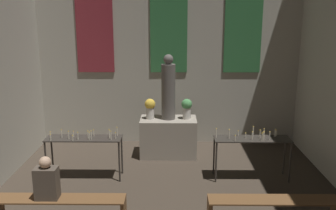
% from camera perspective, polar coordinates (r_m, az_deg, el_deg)
% --- Properties ---
extents(wall_back, '(6.80, 0.16, 5.81)m').
position_cam_1_polar(wall_back, '(9.50, 0.12, 11.53)').
color(wall_back, '#B2AD9E').
rests_on(wall_back, ground_plane).
extents(altar, '(1.32, 0.74, 0.90)m').
position_cam_1_polar(altar, '(8.94, 0.05, -4.88)').
color(altar, gray).
rests_on(altar, ground_plane).
extents(statue, '(0.32, 0.32, 1.51)m').
position_cam_1_polar(statue, '(8.64, 0.06, 2.39)').
color(statue, '#5B5651').
rests_on(statue, altar).
extents(flower_vase_left, '(0.25, 0.25, 0.48)m').
position_cam_1_polar(flower_vase_left, '(8.75, -2.75, -0.39)').
color(flower_vase_left, beige).
rests_on(flower_vase_left, altar).
extents(flower_vase_right, '(0.25, 0.25, 0.48)m').
position_cam_1_polar(flower_vase_right, '(8.74, 2.86, -0.40)').
color(flower_vase_right, beige).
rests_on(flower_vase_right, altar).
extents(candle_rack_left, '(1.53, 0.46, 1.06)m').
position_cam_1_polar(candle_rack_left, '(7.82, -12.65, -5.60)').
color(candle_rack_left, '#332D28').
rests_on(candle_rack_left, ground_plane).
extents(candle_rack_right, '(1.53, 0.46, 1.06)m').
position_cam_1_polar(candle_rack_right, '(7.79, 12.68, -5.68)').
color(candle_rack_right, '#332D28').
rests_on(candle_rack_right, ground_plane).
extents(pew_back_left, '(2.10, 0.36, 0.44)m').
position_cam_1_polar(pew_back_left, '(6.47, -16.08, -14.35)').
color(pew_back_left, brown).
rests_on(pew_back_left, ground_plane).
extents(pew_back_right, '(2.10, 0.36, 0.44)m').
position_cam_1_polar(pew_back_right, '(6.43, 15.76, -14.53)').
color(pew_back_right, brown).
rests_on(pew_back_right, ground_plane).
extents(person_seated, '(0.36, 0.24, 0.71)m').
position_cam_1_polar(person_seated, '(6.34, -18.02, -10.88)').
color(person_seated, '#4C4238').
rests_on(person_seated, pew_back_left).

